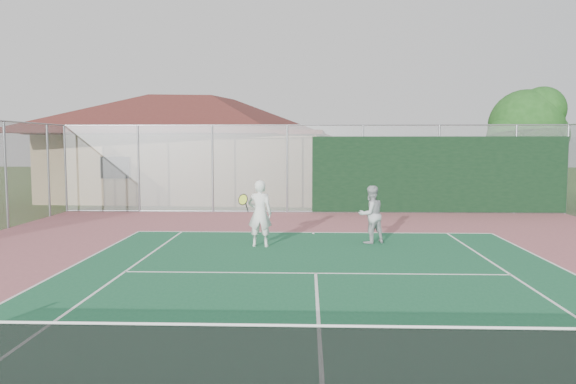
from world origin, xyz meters
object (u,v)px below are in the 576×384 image
(bleachers, at_px, (102,190))
(tree, at_px, (528,129))
(player_grey_back, at_px, (371,215))
(clubhouse, at_px, (194,137))
(player_white_front, at_px, (260,214))

(bleachers, xyz_separation_m, tree, (19.17, -1.54, 2.83))
(bleachers, xyz_separation_m, player_grey_back, (11.48, -10.62, 0.22))
(clubhouse, relative_size, tree, 2.81)
(clubhouse, bearing_deg, bleachers, -142.90)
(player_white_front, bearing_deg, tree, -133.65)
(clubhouse, height_order, tree, clubhouse)
(bleachers, height_order, player_grey_back, player_grey_back)
(clubhouse, height_order, bleachers, clubhouse)
(bleachers, distance_m, player_grey_back, 15.64)
(tree, distance_m, player_grey_back, 12.18)
(bleachers, bearing_deg, clubhouse, 24.48)
(bleachers, bearing_deg, tree, -14.53)
(clubhouse, distance_m, tree, 15.86)
(bleachers, height_order, player_white_front, player_white_front)
(player_white_front, bearing_deg, clubhouse, -67.59)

